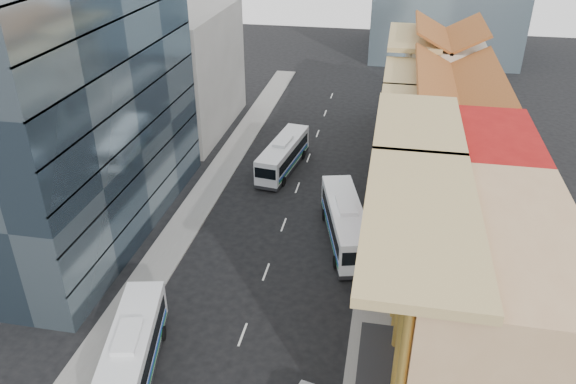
% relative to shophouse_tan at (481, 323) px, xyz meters
% --- Properties ---
extents(sidewalk_right, '(3.00, 90.00, 0.15)m').
position_rel_shophouse_tan_xyz_m(sidewalk_right, '(-5.50, 17.00, -5.92)').
color(sidewalk_right, slate).
rests_on(sidewalk_right, ground).
extents(sidewalk_left, '(3.00, 90.00, 0.15)m').
position_rel_shophouse_tan_xyz_m(sidewalk_left, '(-22.50, 17.00, -5.92)').
color(sidewalk_left, slate).
rests_on(sidewalk_left, ground).
extents(shophouse_tan, '(8.00, 14.00, 12.00)m').
position_rel_shophouse_tan_xyz_m(shophouse_tan, '(0.00, 0.00, 0.00)').
color(shophouse_tan, tan).
rests_on(shophouse_tan, ground).
extents(shophouse_red, '(8.00, 10.00, 12.00)m').
position_rel_shophouse_tan_xyz_m(shophouse_red, '(0.00, 12.00, 0.00)').
color(shophouse_red, '#A61512').
rests_on(shophouse_red, ground).
extents(shophouse_cream_near, '(8.00, 9.00, 10.00)m').
position_rel_shophouse_tan_xyz_m(shophouse_cream_near, '(0.00, 21.50, -1.00)').
color(shophouse_cream_near, beige).
rests_on(shophouse_cream_near, ground).
extents(shophouse_cream_mid, '(8.00, 9.00, 10.00)m').
position_rel_shophouse_tan_xyz_m(shophouse_cream_mid, '(0.00, 30.50, -1.00)').
color(shophouse_cream_mid, beige).
rests_on(shophouse_cream_mid, ground).
extents(shophouse_cream_far, '(8.00, 12.00, 11.00)m').
position_rel_shophouse_tan_xyz_m(shophouse_cream_far, '(0.00, 41.00, -0.50)').
color(shophouse_cream_far, beige).
rests_on(shophouse_cream_far, ground).
extents(office_tower, '(12.00, 26.00, 30.00)m').
position_rel_shophouse_tan_xyz_m(office_tower, '(-31.00, 14.00, 9.00)').
color(office_tower, '#364856').
rests_on(office_tower, ground).
extents(office_block_far, '(10.00, 18.00, 14.00)m').
position_rel_shophouse_tan_xyz_m(office_block_far, '(-30.00, 37.00, 1.00)').
color(office_block_far, gray).
rests_on(office_block_far, ground).
extents(bus_left_near, '(4.80, 11.06, 3.45)m').
position_rel_shophouse_tan_xyz_m(bus_left_near, '(-19.50, -1.78, -4.27)').
color(bus_left_near, silver).
rests_on(bus_left_near, ground).
extents(bus_left_far, '(3.89, 10.81, 3.39)m').
position_rel_shophouse_tan_xyz_m(bus_left_far, '(-16.18, 27.74, -4.30)').
color(bus_left_far, silver).
rests_on(bus_left_far, ground).
extents(bus_right, '(5.45, 11.67, 3.65)m').
position_rel_shophouse_tan_xyz_m(bus_right, '(-8.50, 15.50, -4.18)').
color(bus_right, white).
rests_on(bus_right, ground).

